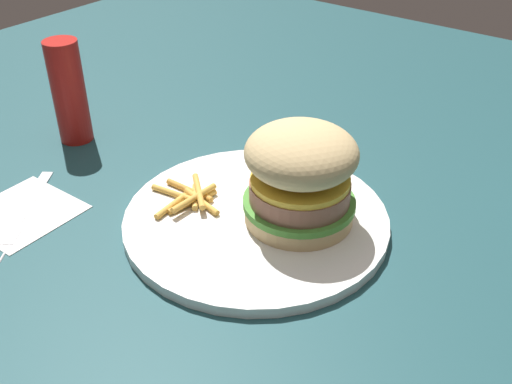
# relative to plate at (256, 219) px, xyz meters

# --- Properties ---
(ground_plane) EXTENTS (1.60, 1.60, 0.00)m
(ground_plane) POSITION_rel_plate_xyz_m (-0.01, -0.03, -0.01)
(ground_plane) COLOR #1E474C
(plate) EXTENTS (0.29, 0.29, 0.01)m
(plate) POSITION_rel_plate_xyz_m (0.00, 0.00, 0.00)
(plate) COLOR white
(plate) RESTS_ON ground_plane
(sandwich) EXTENTS (0.12, 0.12, 0.11)m
(sandwich) POSITION_rel_plate_xyz_m (0.04, 0.02, 0.06)
(sandwich) COLOR tan
(sandwich) RESTS_ON plate
(fries_pile) EXTENTS (0.10, 0.08, 0.01)m
(fries_pile) POSITION_rel_plate_xyz_m (-0.08, -0.02, 0.01)
(fries_pile) COLOR gold
(fries_pile) RESTS_ON plate
(napkin) EXTENTS (0.11, 0.11, 0.00)m
(napkin) POSITION_rel_plate_xyz_m (-0.22, -0.14, -0.01)
(napkin) COLOR white
(napkin) RESTS_ON ground_plane
(fork) EXTENTS (0.11, 0.15, 0.00)m
(fork) POSITION_rel_plate_xyz_m (-0.22, -0.14, -0.00)
(fork) COLOR silver
(fork) RESTS_ON napkin
(ketchup_bottle) EXTENTS (0.04, 0.04, 0.14)m
(ketchup_bottle) POSITION_rel_plate_xyz_m (-0.32, 0.01, 0.06)
(ketchup_bottle) COLOR #B21914
(ketchup_bottle) RESTS_ON ground_plane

